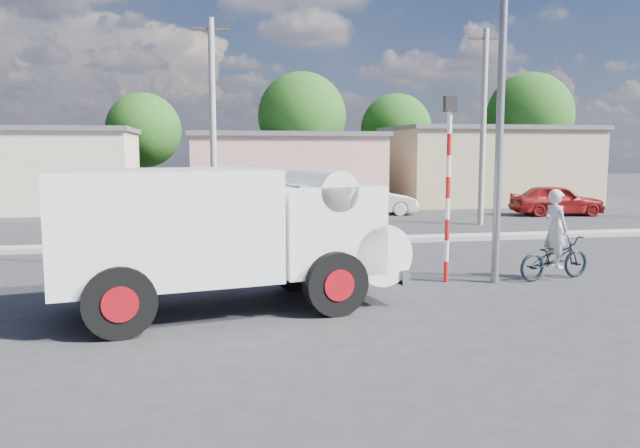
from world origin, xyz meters
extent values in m
plane|color=#29282B|center=(0.00, 0.00, 0.00)|extent=(120.00, 120.00, 0.00)
cube|color=#99968E|center=(0.00, 8.00, 0.08)|extent=(40.00, 0.80, 0.16)
cylinder|color=black|center=(-3.87, -1.68, 0.62)|extent=(1.28, 0.58, 1.23)
cylinder|color=red|center=(-3.87, -1.68, 0.62)|extent=(0.67, 0.51, 0.60)
cylinder|color=black|center=(-4.31, 0.63, 0.62)|extent=(1.28, 0.58, 1.23)
cylinder|color=red|center=(-4.31, 0.63, 0.62)|extent=(0.67, 0.51, 0.60)
cylinder|color=black|center=(-0.02, -0.94, 0.62)|extent=(1.28, 0.58, 1.23)
cylinder|color=red|center=(-0.02, -0.94, 0.62)|extent=(0.67, 0.51, 0.60)
cylinder|color=black|center=(-0.46, 1.36, 0.62)|extent=(1.28, 0.58, 1.23)
cylinder|color=red|center=(-0.46, 1.36, 0.62)|extent=(0.67, 0.51, 0.60)
cube|color=black|center=(-2.22, -0.17, 0.70)|extent=(5.33, 2.40, 0.20)
cube|color=white|center=(-3.21, -0.36, 1.73)|extent=(4.42, 3.17, 2.07)
cube|color=white|center=(-0.13, 0.23, 1.57)|extent=(2.41, 2.63, 1.73)
cylinder|color=white|center=(0.80, 0.41, 1.06)|extent=(1.64, 2.48, 1.23)
cylinder|color=white|center=(-0.13, 0.23, 2.35)|extent=(1.20, 2.40, 0.78)
cube|color=silver|center=(1.24, 0.49, 0.62)|extent=(0.61, 2.39, 0.31)
cube|color=black|center=(-0.90, 0.08, 2.07)|extent=(0.45, 1.88, 0.78)
imported|color=black|center=(5.87, 1.27, 0.53)|extent=(2.13, 1.10, 1.07)
imported|color=silver|center=(5.87, 1.27, 0.94)|extent=(0.58, 0.77, 1.89)
imported|color=beige|center=(5.65, 16.72, 0.69)|extent=(4.32, 1.99, 1.37)
imported|color=maroon|center=(14.20, 14.77, 0.73)|extent=(4.49, 2.25, 1.47)
cylinder|color=red|center=(3.20, 1.50, 0.25)|extent=(0.11, 0.11, 0.50)
cylinder|color=white|center=(3.20, 1.50, 0.75)|extent=(0.11, 0.11, 0.50)
cylinder|color=red|center=(3.20, 1.50, 1.25)|extent=(0.11, 0.11, 0.50)
cylinder|color=white|center=(3.20, 1.50, 1.75)|extent=(0.11, 0.11, 0.50)
cylinder|color=red|center=(3.20, 1.50, 2.25)|extent=(0.11, 0.11, 0.50)
cylinder|color=white|center=(3.20, 1.50, 2.75)|extent=(0.11, 0.11, 0.50)
cylinder|color=red|center=(3.20, 1.50, 3.25)|extent=(0.11, 0.11, 0.50)
cylinder|color=white|center=(3.20, 1.50, 3.75)|extent=(0.11, 0.11, 0.50)
cube|color=black|center=(3.20, 1.50, 4.18)|extent=(0.28, 0.18, 0.36)
cylinder|color=slate|center=(4.30, 1.20, 4.50)|extent=(0.18, 0.18, 9.00)
cube|color=beige|center=(-12.00, 22.00, 2.00)|extent=(12.00, 7.00, 4.00)
cube|color=#59595B|center=(-12.00, 22.00, 4.12)|extent=(12.30, 7.30, 0.24)
cube|color=tan|center=(2.00, 22.00, 1.90)|extent=(10.00, 7.00, 3.80)
cube|color=#59595B|center=(2.00, 22.00, 3.92)|extent=(10.30, 7.30, 0.24)
cube|color=tan|center=(14.00, 22.00, 2.10)|extent=(11.00, 7.00, 4.20)
cube|color=#59595B|center=(14.00, 22.00, 4.32)|extent=(11.30, 7.30, 0.24)
cylinder|color=#38281E|center=(-6.00, 29.00, 1.74)|extent=(0.36, 0.36, 3.47)
sphere|color=#336E21|center=(-6.00, 29.00, 4.34)|extent=(4.71, 4.71, 4.71)
cylinder|color=#38281E|center=(4.00, 28.00, 2.10)|extent=(0.36, 0.36, 4.20)
sphere|color=#336E21|center=(4.00, 28.00, 5.25)|extent=(5.70, 5.70, 5.70)
cylinder|color=#38281E|center=(11.00, 30.00, 1.82)|extent=(0.36, 0.36, 3.64)
sphere|color=#336E21|center=(11.00, 30.00, 4.55)|extent=(4.94, 4.94, 4.94)
cylinder|color=#38281E|center=(20.00, 28.00, 2.18)|extent=(0.36, 0.36, 4.37)
sphere|color=#336E21|center=(20.00, 28.00, 5.46)|extent=(5.93, 5.93, 5.93)
cylinder|color=#99968E|center=(-2.00, 12.00, 4.00)|extent=(0.24, 0.24, 8.00)
cube|color=#38281E|center=(-2.00, 12.00, 7.60)|extent=(1.40, 0.08, 0.08)
cylinder|color=#99968E|center=(9.00, 12.00, 4.00)|extent=(0.24, 0.24, 8.00)
cube|color=#38281E|center=(9.00, 12.00, 7.60)|extent=(1.40, 0.08, 0.08)
camera|label=1|loc=(-2.48, -12.26, 3.14)|focal=35.00mm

